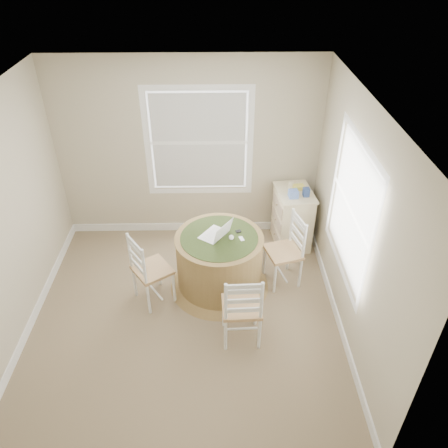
{
  "coord_description": "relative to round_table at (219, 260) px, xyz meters",
  "views": [
    {
      "loc": [
        0.39,
        -3.64,
        3.91
      ],
      "look_at": [
        0.46,
        0.45,
        1.04
      ],
      "focal_mm": 35.0,
      "sensor_mm": 36.0,
      "label": 1
    }
  ],
  "objects": [
    {
      "name": "round_table",
      "position": [
        0.0,
        0.0,
        0.0
      ],
      "size": [
        1.26,
        1.26,
        0.78
      ],
      "rotation": [
        0.0,
        0.0,
        0.31
      ],
      "color": "olive",
      "rests_on": "ground"
    },
    {
      "name": "keys",
      "position": [
        0.23,
        0.11,
        0.36
      ],
      "size": [
        0.07,
        0.07,
        0.02
      ],
      "primitive_type": "cube",
      "rotation": [
        0.0,
        0.0,
        0.31
      ],
      "color": "black",
      "rests_on": "round_table"
    },
    {
      "name": "laptop",
      "position": [
        -0.04,
        0.03,
        0.38
      ],
      "size": [
        0.44,
        0.45,
        0.24
      ],
      "rotation": [
        0.0,
        0.0,
        4.09
      ],
      "color": "white",
      "rests_on": "round_table"
    },
    {
      "name": "room",
      "position": [
        -0.24,
        -0.39,
        0.88
      ],
      "size": [
        3.64,
        3.64,
        2.64
      ],
      "color": "#927E5D",
      "rests_on": "ground"
    },
    {
      "name": "cup_cream",
      "position": [
        1.0,
        1.04,
        0.48
      ],
      "size": [
        0.07,
        0.07,
        0.09
      ],
      "primitive_type": "cylinder",
      "color": "beige",
      "rests_on": "corner_chest"
    },
    {
      "name": "chair_right",
      "position": [
        0.81,
        0.09,
        0.05
      ],
      "size": [
        0.5,
        0.51,
        0.95
      ],
      "primitive_type": null,
      "rotation": [
        0.0,
        0.0,
        -1.29
      ],
      "color": "white",
      "rests_on": "ground"
    },
    {
      "name": "tissue_box",
      "position": [
        0.99,
        0.75,
        0.49
      ],
      "size": [
        0.13,
        0.13,
        0.1
      ],
      "primitive_type": "cube",
      "rotation": [
        0.0,
        0.0,
        0.11
      ],
      "color": "#5D81D6",
      "rests_on": "corner_chest"
    },
    {
      "name": "box_yellow",
      "position": [
        1.1,
        0.98,
        0.47
      ],
      "size": [
        0.16,
        0.12,
        0.06
      ],
      "primitive_type": "cube",
      "rotation": [
        0.0,
        0.0,
        0.11
      ],
      "color": "#E8DC52",
      "rests_on": "corner_chest"
    },
    {
      "name": "corner_chest",
      "position": [
        1.04,
        0.9,
        0.01
      ],
      "size": [
        0.56,
        0.69,
        0.86
      ],
      "rotation": [
        0.0,
        0.0,
        0.11
      ],
      "color": "beige",
      "rests_on": "ground"
    },
    {
      "name": "box_blue",
      "position": [
        1.18,
        0.78,
        0.5
      ],
      "size": [
        0.09,
        0.09,
        0.12
      ],
      "primitive_type": "cube",
      "rotation": [
        0.0,
        0.0,
        0.11
      ],
      "color": "#2D4687",
      "rests_on": "corner_chest"
    },
    {
      "name": "chair_near",
      "position": [
        0.23,
        -0.85,
        0.05
      ],
      "size": [
        0.44,
        0.42,
        0.95
      ],
      "primitive_type": null,
      "rotation": [
        0.0,
        0.0,
        3.18
      ],
      "color": "white",
      "rests_on": "ground"
    },
    {
      "name": "mouse",
      "position": [
        0.14,
        -0.01,
        0.36
      ],
      "size": [
        0.09,
        0.11,
        0.03
      ],
      "primitive_type": "ellipsoid",
      "rotation": [
        0.0,
        0.0,
        0.31
      ],
      "color": "white",
      "rests_on": "round_table"
    },
    {
      "name": "phone",
      "position": [
        0.27,
        -0.04,
        0.35
      ],
      "size": [
        0.07,
        0.1,
        0.02
      ],
      "primitive_type": "cube",
      "rotation": [
        0.0,
        0.0,
        0.31
      ],
      "color": "#B7BABF",
      "rests_on": "round_table"
    },
    {
      "name": "chair_left",
      "position": [
        -0.8,
        -0.22,
        0.05
      ],
      "size": [
        0.57,
        0.57,
        0.95
      ],
      "primitive_type": null,
      "rotation": [
        0.0,
        0.0,
        2.18
      ],
      "color": "white",
      "rests_on": "ground"
    }
  ]
}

